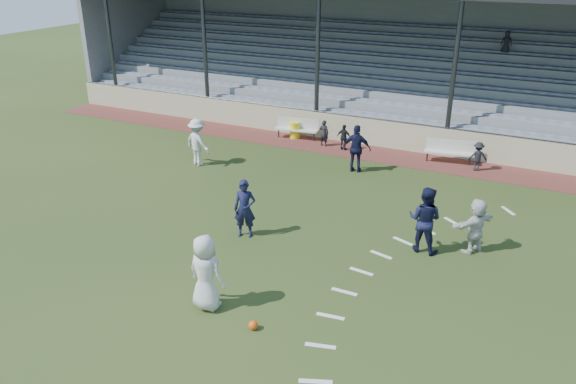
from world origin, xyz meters
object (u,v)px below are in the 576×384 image
(bench_right, at_px, (450,149))
(trash_bin, at_px, (295,130))
(bench_left, at_px, (297,127))
(player_navy_lead, at_px, (245,209))
(football, at_px, (253,325))
(player_white_lead, at_px, (206,273))

(bench_right, bearing_deg, trash_bin, 170.18)
(bench_right, xyz_separation_m, trash_bin, (-7.10, 0.10, -0.18))
(bench_left, relative_size, player_navy_lead, 1.11)
(bench_left, xyz_separation_m, player_navy_lead, (2.64, -9.38, 0.33))
(bench_right, xyz_separation_m, football, (-1.86, -13.22, -0.47))
(bench_right, distance_m, trash_bin, 7.11)
(player_white_lead, height_order, player_navy_lead, player_white_lead)
(bench_left, height_order, football, bench_left)
(bench_right, bearing_deg, player_navy_lead, -124.11)
(football, bearing_deg, player_navy_lead, 122.15)
(bench_left, bearing_deg, bench_right, -9.36)
(trash_bin, distance_m, football, 14.32)
(bench_left, bearing_deg, player_navy_lead, -82.74)
(bench_right, distance_m, football, 13.36)
(football, bearing_deg, bench_right, 82.00)
(player_white_lead, relative_size, player_navy_lead, 1.07)
(player_navy_lead, bearing_deg, trash_bin, 85.51)
(trash_bin, bearing_deg, player_navy_lead, -73.61)
(player_white_lead, xyz_separation_m, player_navy_lead, (-1.03, 3.67, -0.07))
(player_navy_lead, bearing_deg, player_white_lead, -95.16)
(trash_bin, relative_size, player_navy_lead, 0.41)
(bench_right, relative_size, player_white_lead, 1.03)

